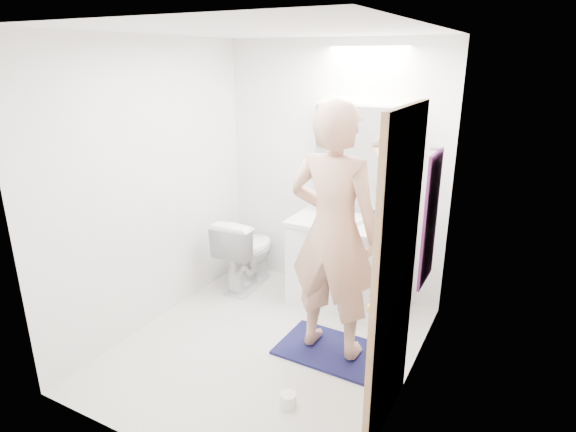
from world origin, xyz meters
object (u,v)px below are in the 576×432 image
Objects in this scene: medicine_cabinet at (362,143)px; toilet_paper_roll at (288,400)px; person at (334,232)px; soap_bottle_b at (334,204)px; toilet at (247,251)px; vanity_cabinet at (341,264)px; soap_bottle_a at (321,199)px; toothbrush_cup at (377,216)px.

medicine_cabinet is 2.26m from toilet_paper_roll.
medicine_cabinet is at bearing 95.82° from toilet_paper_roll.
person is at bearing -80.30° from medicine_cabinet.
soap_bottle_b is at bearing -172.63° from medicine_cabinet.
toilet is 4.46× the size of soap_bottle_b.
vanity_cabinet is at bearing -107.90° from medicine_cabinet.
medicine_cabinet is at bearing 72.10° from vanity_cabinet.
vanity_cabinet is at bearing 99.15° from toilet_paper_roll.
medicine_cabinet is (0.07, 0.21, 1.11)m from vanity_cabinet.
vanity_cabinet is at bearing -47.67° from soap_bottle_b.
toilet_paper_roll is at bearing 127.87° from toilet.
soap_bottle_b reaches higher than toilet.
soap_bottle_a is 2.26× the size of toilet_paper_roll.
soap_bottle_a reaches higher than toothbrush_cup.
vanity_cabinet is 9.78× the size of toothbrush_cup.
toothbrush_cup is at bearing -14.47° from medicine_cabinet.
toilet is at bearing -167.47° from toothbrush_cup.
medicine_cabinet is 0.66m from soap_bottle_a.
toilet is 1.36m from toothbrush_cup.
soap_bottle_a reaches higher than toilet_paper_roll.
toilet_paper_roll is (-0.02, -1.67, -0.81)m from toothbrush_cup.
toothbrush_cup reaches higher than toilet.
toilet is 3.01× the size of soap_bottle_a.
toilet_paper_roll is at bearing -84.18° from medicine_cabinet.
toilet_paper_roll is (0.53, -1.66, -0.89)m from soap_bottle_a.
vanity_cabinet is 1.04m from person.
soap_bottle_a is 0.13m from soap_bottle_b.
person is (0.24, -0.79, 0.62)m from vanity_cabinet.
toothbrush_cup is 1.86m from toilet_paper_roll.
person is 17.55× the size of toilet_paper_roll.
toilet is 0.93m from soap_bottle_a.
toothbrush_cup is (0.02, 0.95, -0.15)m from person.
medicine_cabinet is 0.64m from soap_bottle_b.
person is (0.17, -1.00, -0.49)m from medicine_cabinet.
person is 0.97m from toothbrush_cup.
soap_bottle_b is 1.82× the size of toothbrush_cup.
toilet is at bearing -158.89° from soap_bottle_a.
vanity_cabinet is at bearing -176.55° from toilet.
person is at bearing -73.21° from vanity_cabinet.
medicine_cabinet is 8.00× the size of toilet_paper_roll.
toilet is 1.88m from toilet_paper_roll.
medicine_cabinet reaches higher than toilet.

